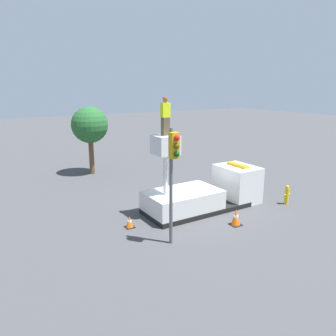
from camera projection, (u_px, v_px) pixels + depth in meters
ground_plane at (197, 210)px, 17.24m from camera, size 120.00×120.00×0.00m
bucket_truck at (205, 193)px, 17.31m from camera, size 6.49×2.38×4.09m
worker at (165, 116)px, 15.06m from camera, size 0.40×0.26×1.75m
traffic_light_pole at (173, 164)px, 12.65m from camera, size 0.34×0.57×4.78m
fire_hydrant at (287, 195)px, 17.94m from camera, size 0.46×0.22×1.08m
traffic_cone_rear at (130, 222)px, 15.02m from camera, size 0.42×0.42×0.56m
traffic_cone_curbside at (236, 217)px, 15.26m from camera, size 0.51×0.51×0.78m
tree_left_bg at (90, 125)px, 23.52m from camera, size 2.62×2.62×4.94m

